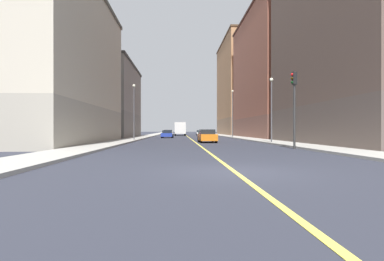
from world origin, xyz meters
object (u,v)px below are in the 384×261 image
car_maroon (168,133)px  box_truck (180,129)px  building_right_corner (44,66)px  car_blue (167,134)px  building_left_near (364,27)px  car_green (203,133)px  building_right_midblock (103,101)px  car_orange (207,136)px  traffic_light_left_near (294,99)px  building_left_far (244,88)px  street_lamp_left_far (233,109)px  street_lamp_left_near (271,103)px  street_lamp_right_near (134,106)px  car_white (200,133)px  building_left_mid (278,75)px

car_maroon → box_truck: size_ratio=0.58×
building_right_corner → car_blue: bearing=62.4°
car_maroon → building_left_near: bearing=-61.2°
car_green → box_truck: bearing=129.5°
car_blue → car_maroon: car_maroon is taller
car_maroon → building_right_corner: bearing=-110.0°
building_right_midblock → car_orange: size_ratio=5.12×
car_blue → box_truck: (2.25, 19.69, 0.99)m
car_green → car_orange: car_orange is taller
building_right_midblock → box_truck: 22.57m
traffic_light_left_near → building_left_far: bearing=81.6°
street_lamp_left_far → car_blue: 11.85m
building_right_corner → street_lamp_left_near: (22.41, -0.85, -3.63)m
building_left_near → car_blue: (-18.71, 25.50, -10.10)m
building_right_corner → box_truck: (13.61, 41.44, -6.06)m
building_right_corner → car_blue: size_ratio=5.09×
building_right_midblock → street_lamp_left_far: building_right_midblock is taller
street_lamp_left_near → street_lamp_right_near: 17.21m
building_right_midblock → street_lamp_left_far: bearing=-6.2°
box_truck → building_right_midblock: bearing=-128.1°
building_right_corner → car_blue: building_right_corner is taller
building_right_corner → street_lamp_left_far: bearing=44.0°
building_left_near → box_truck: 48.95m
building_right_midblock → car_white: 28.49m
car_blue → car_maroon: (-0.20, 8.84, 0.05)m
building_left_near → building_right_corner: 30.46m
building_left_mid → box_truck: building_left_mid is taller
building_left_near → building_right_corner: bearing=172.9°
building_left_mid → box_truck: size_ratio=3.52×
building_left_near → traffic_light_left_near: bearing=-145.5°
building_left_mid → car_green: building_left_mid is taller
building_left_near → car_orange: (-13.79, 5.83, -10.04)m
building_right_midblock → street_lamp_right_near: size_ratio=3.03×
building_right_corner → street_lamp_left_near: building_right_corner is taller
building_left_far → street_lamp_left_far: bearing=-105.6°
street_lamp_left_near → car_blue: size_ratio=1.37×
car_white → car_orange: size_ratio=1.04×
car_maroon → car_green: 8.82m
building_left_far → box_truck: building_left_far is taller
building_left_far → street_lamp_left_near: building_left_far is taller
car_orange → street_lamp_left_far: bearing=72.6°
car_white → car_green: 9.44m
car_maroon → car_orange: size_ratio=1.04×
street_lamp_right_near → street_lamp_left_far: 20.08m
building_left_near → building_left_far: building_left_far is taller
traffic_light_left_near → car_orange: 13.17m
street_lamp_right_near → car_white: size_ratio=1.63×
building_left_far → traffic_light_left_near: bearing=-98.4°
car_maroon → car_white: (7.26, 14.45, -0.06)m
car_green → building_left_mid: bearing=-51.2°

